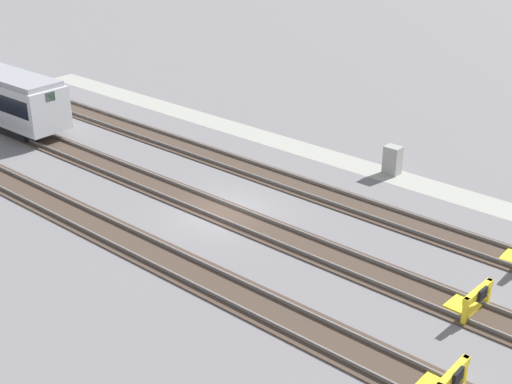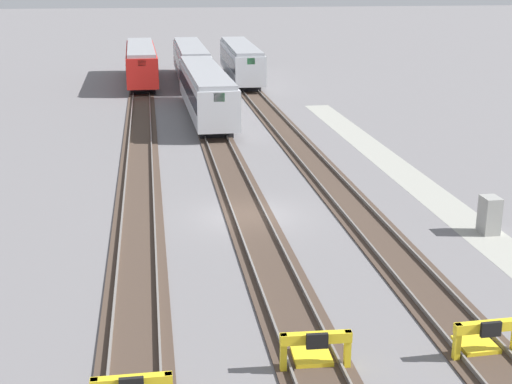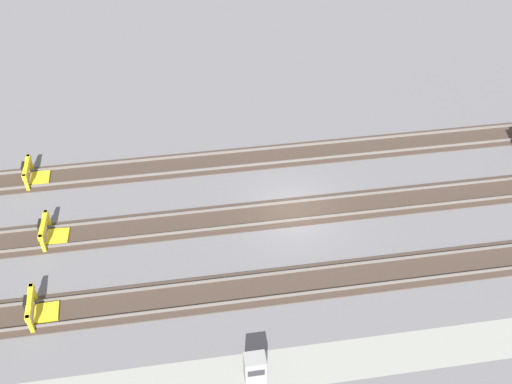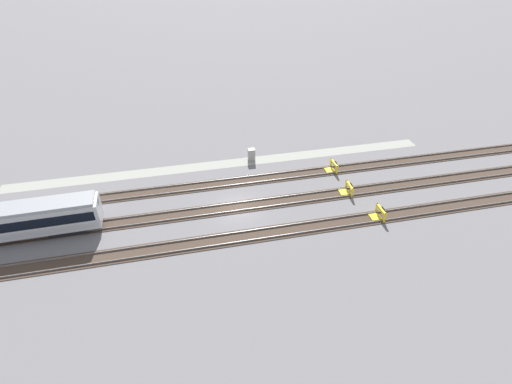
{
  "view_description": "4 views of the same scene",
  "coord_description": "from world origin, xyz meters",
  "px_view_note": "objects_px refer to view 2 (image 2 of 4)",
  "views": [
    {
      "loc": [
        -21.84,
        22.72,
        15.73
      ],
      "look_at": [
        -2.14,
        0.0,
        1.8
      ],
      "focal_mm": 50.0,
      "sensor_mm": 36.0,
      "label": 1
    },
    {
      "loc": [
        -30.32,
        4.23,
        10.62
      ],
      "look_at": [
        -2.14,
        0.0,
        1.8
      ],
      "focal_mm": 50.0,
      "sensor_mm": 36.0,
      "label": 2
    },
    {
      "loc": [
        -5.67,
        -23.13,
        23.01
      ],
      "look_at": [
        -2.14,
        0.0,
        1.8
      ],
      "focal_mm": 42.0,
      "sensor_mm": 36.0,
      "label": 3
    },
    {
      "loc": [
        5.51,
        34.76,
        27.29
      ],
      "look_at": [
        -2.14,
        0.0,
        1.8
      ],
      "focal_mm": 28.0,
      "sensor_mm": 36.0,
      "label": 4
    }
  ],
  "objects_px": {
    "subway_car_front_row_left_inner": "(191,61)",
    "subway_car_front_row_leftmost": "(241,61)",
    "subway_car_front_row_right_inner": "(205,91)",
    "bumper_stop_near_inner_track": "(314,349)",
    "bumper_stop_nearest_track": "(482,338)",
    "subway_car_front_row_centre": "(141,62)",
    "electrical_cabinet": "(490,215)"
  },
  "relations": [
    {
      "from": "subway_car_front_row_centre",
      "to": "bumper_stop_near_inner_track",
      "type": "height_order",
      "value": "subway_car_front_row_centre"
    },
    {
      "from": "subway_car_front_row_centre",
      "to": "bumper_stop_near_inner_track",
      "type": "bearing_deg",
      "value": -174.85
    },
    {
      "from": "subway_car_front_row_left_inner",
      "to": "subway_car_front_row_centre",
      "type": "xyz_separation_m",
      "value": [
        -0.1,
        4.93,
        0.0
      ]
    },
    {
      "from": "subway_car_front_row_left_inner",
      "to": "subway_car_front_row_leftmost",
      "type": "bearing_deg",
      "value": -92.07
    },
    {
      "from": "subway_car_front_row_left_inner",
      "to": "electrical_cabinet",
      "type": "relative_size",
      "value": 11.26
    },
    {
      "from": "subway_car_front_row_left_inner",
      "to": "bumper_stop_nearest_track",
      "type": "height_order",
      "value": "subway_car_front_row_left_inner"
    },
    {
      "from": "subway_car_front_row_leftmost",
      "to": "subway_car_front_row_left_inner",
      "type": "height_order",
      "value": "same"
    },
    {
      "from": "subway_car_front_row_centre",
      "to": "bumper_stop_nearest_track",
      "type": "relative_size",
      "value": 8.99
    },
    {
      "from": "subway_car_front_row_centre",
      "to": "subway_car_front_row_right_inner",
      "type": "bearing_deg",
      "value": -165.37
    },
    {
      "from": "subway_car_front_row_leftmost",
      "to": "subway_car_front_row_centre",
      "type": "relative_size",
      "value": 1.0
    },
    {
      "from": "subway_car_front_row_right_inner",
      "to": "bumper_stop_near_inner_track",
      "type": "height_order",
      "value": "subway_car_front_row_right_inner"
    },
    {
      "from": "subway_car_front_row_left_inner",
      "to": "electrical_cabinet",
      "type": "height_order",
      "value": "subway_car_front_row_left_inner"
    },
    {
      "from": "subway_car_front_row_left_inner",
      "to": "subway_car_front_row_centre",
      "type": "distance_m",
      "value": 4.93
    },
    {
      "from": "subway_car_front_row_left_inner",
      "to": "bumper_stop_nearest_track",
      "type": "relative_size",
      "value": 8.97
    },
    {
      "from": "subway_car_front_row_leftmost",
      "to": "subway_car_front_row_centre",
      "type": "bearing_deg",
      "value": 89.51
    },
    {
      "from": "subway_car_front_row_right_inner",
      "to": "subway_car_front_row_leftmost",
      "type": "bearing_deg",
      "value": -15.27
    },
    {
      "from": "subway_car_front_row_left_inner",
      "to": "bumper_stop_near_inner_track",
      "type": "bearing_deg",
      "value": -179.99
    },
    {
      "from": "subway_car_front_row_left_inner",
      "to": "bumper_stop_near_inner_track",
      "type": "xyz_separation_m",
      "value": [
        -55.02,
        -0.01,
        -1.53
      ]
    },
    {
      "from": "subway_car_front_row_centre",
      "to": "bumper_stop_near_inner_track",
      "type": "distance_m",
      "value": 55.17
    },
    {
      "from": "subway_car_front_row_left_inner",
      "to": "bumper_stop_nearest_track",
      "type": "distance_m",
      "value": 55.34
    },
    {
      "from": "bumper_stop_nearest_track",
      "to": "bumper_stop_near_inner_track",
      "type": "xyz_separation_m",
      "value": [
        0.08,
        4.96,
        0.0
      ]
    },
    {
      "from": "subway_car_front_row_right_inner",
      "to": "bumper_stop_near_inner_track",
      "type": "distance_m",
      "value": 36.26
    },
    {
      "from": "subway_car_front_row_leftmost",
      "to": "subway_car_front_row_left_inner",
      "type": "relative_size",
      "value": 1.0
    },
    {
      "from": "subway_car_front_row_centre",
      "to": "bumper_stop_nearest_track",
      "type": "bearing_deg",
      "value": -169.79
    },
    {
      "from": "subway_car_front_row_centre",
      "to": "electrical_cabinet",
      "type": "distance_m",
      "value": 47.91
    },
    {
      "from": "subway_car_front_row_left_inner",
      "to": "subway_car_front_row_centre",
      "type": "bearing_deg",
      "value": 91.13
    },
    {
      "from": "electrical_cabinet",
      "to": "subway_car_front_row_right_inner",
      "type": "bearing_deg",
      "value": 20.05
    },
    {
      "from": "subway_car_front_row_centre",
      "to": "electrical_cabinet",
      "type": "bearing_deg",
      "value": -162.13
    },
    {
      "from": "subway_car_front_row_right_inner",
      "to": "bumper_stop_near_inner_track",
      "type": "xyz_separation_m",
      "value": [
        -36.22,
        -0.06,
        -1.53
      ]
    },
    {
      "from": "subway_car_front_row_leftmost",
      "to": "bumper_stop_nearest_track",
      "type": "relative_size",
      "value": 9.0
    },
    {
      "from": "subway_car_front_row_left_inner",
      "to": "subway_car_front_row_centre",
      "type": "height_order",
      "value": "same"
    },
    {
      "from": "subway_car_front_row_leftmost",
      "to": "bumper_stop_nearest_track",
      "type": "height_order",
      "value": "subway_car_front_row_leftmost"
    }
  ]
}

